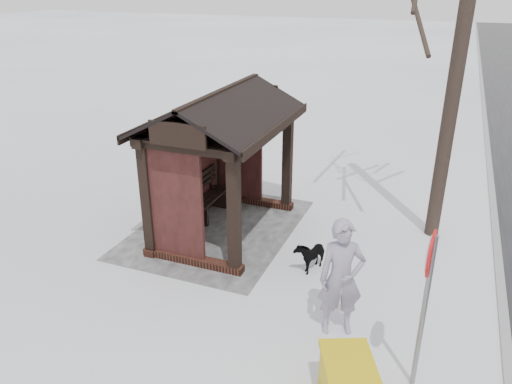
% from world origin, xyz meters
% --- Properties ---
extents(ground, '(120.00, 120.00, 0.00)m').
position_xyz_m(ground, '(0.00, 0.00, 0.00)').
color(ground, white).
rests_on(ground, ground).
extents(kerb, '(120.00, 0.15, 0.06)m').
position_xyz_m(kerb, '(0.00, 5.50, 0.01)').
color(kerb, gray).
rests_on(kerb, ground).
extents(trampled_patch, '(4.20, 3.20, 0.02)m').
position_xyz_m(trampled_patch, '(0.00, -0.20, 0.01)').
color(trampled_patch, '#97979D').
rests_on(trampled_patch, ground).
extents(bus_shelter, '(3.60, 2.40, 3.09)m').
position_xyz_m(bus_shelter, '(0.00, -0.16, 2.17)').
color(bus_shelter, '#351A13').
rests_on(bus_shelter, ground).
extents(pedestrian, '(0.69, 0.81, 1.90)m').
position_xyz_m(pedestrian, '(2.40, 3.05, 0.95)').
color(pedestrian, '#9289A1').
rests_on(pedestrian, ground).
extents(dog, '(0.79, 0.53, 0.61)m').
position_xyz_m(dog, '(0.81, 2.15, 0.31)').
color(dog, black).
rests_on(dog, ground).
extents(road_sign, '(0.60, 0.11, 2.33)m').
position_xyz_m(road_sign, '(3.13, 4.24, 1.68)').
color(road_sign, gray).
rests_on(road_sign, ground).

